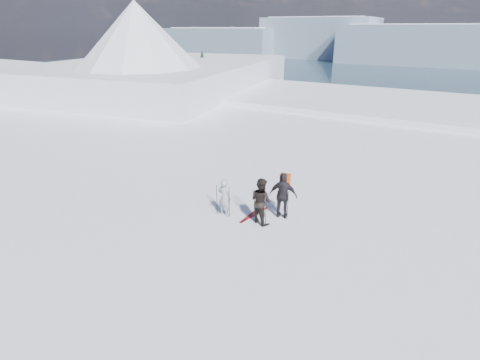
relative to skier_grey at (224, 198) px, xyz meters
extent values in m
plane|color=white|center=(2.34, 56.86, -18.27)|extent=(220.00, 208.01, 71.62)
cube|color=white|center=(2.34, 26.86, -7.27)|extent=(180.00, 16.00, 14.00)
plane|color=#1F3648|center=(2.34, 286.86, -30.77)|extent=(820.00, 820.00, 0.00)
cube|color=slate|center=(-277.66, 436.86, -13.77)|extent=(150.00, 80.00, 34.00)
cube|color=white|center=(-277.66, 436.86, 0.23)|extent=(127.50, 70.00, 8.00)
cube|color=slate|center=(-157.66, 466.86, -7.77)|extent=(130.00, 80.00, 46.00)
cube|color=white|center=(-157.66, 466.86, 12.23)|extent=(110.50, 70.00, 8.00)
cube|color=slate|center=(-37.66, 436.86, -11.77)|extent=(160.00, 80.00, 38.00)
cube|color=white|center=(-37.66, 436.86, 4.23)|extent=(136.00, 70.00, 8.00)
cube|color=white|center=(-25.66, 24.86, -5.77)|extent=(29.19, 35.68, 16.00)
cone|color=white|center=(-22.66, 18.86, 4.23)|extent=(18.00, 18.00, 9.00)
cone|color=white|center=(-30.66, 28.86, 0.23)|extent=(16.00, 16.00, 8.00)
cube|color=#2D2B28|center=(-19.66, 32.86, -9.77)|extent=(21.55, 17.87, 14.25)
cone|color=black|center=(-17.66, 26.86, -3.27)|extent=(6.16, 6.16, 11.00)
cone|color=black|center=(-19.66, 24.86, -4.27)|extent=(5.04, 5.04, 9.00)
cone|color=black|center=(-16.66, 31.86, -3.77)|extent=(5.60, 5.60, 10.00)
cone|color=black|center=(-22.66, 27.86, -3.27)|extent=(6.16, 6.16, 11.00)
cone|color=black|center=(-15.66, 28.86, -3.77)|extent=(5.60, 5.60, 10.00)
cone|color=black|center=(-24.66, 32.86, -2.77)|extent=(6.72, 6.72, 12.00)
imported|color=#999FA7|center=(0.00, 0.00, 0.00)|extent=(0.57, 0.38, 1.55)
imported|color=black|center=(1.52, 0.21, 0.15)|extent=(1.07, 0.95, 1.84)
imported|color=black|center=(2.08, 1.02, 0.17)|extent=(1.18, 0.69, 1.89)
cube|color=#D54D14|center=(2.02, 1.26, 1.41)|extent=(0.44, 0.31, 0.60)
cylinder|color=black|center=(-0.29, -0.11, -0.13)|extent=(0.02, 0.02, 1.28)
cylinder|color=black|center=(0.24, -0.03, -0.12)|extent=(0.02, 0.02, 1.31)
cylinder|color=black|center=(1.29, 0.11, -0.13)|extent=(0.02, 0.02, 1.29)
cylinder|color=black|center=(1.76, 0.18, -0.10)|extent=(0.02, 0.02, 1.34)
cylinder|color=black|center=(1.86, 0.98, -0.21)|extent=(0.02, 0.02, 1.13)
cylinder|color=black|center=(2.34, 0.89, -0.16)|extent=(0.02, 0.02, 1.22)
cube|color=black|center=(0.91, 0.58, -0.76)|extent=(0.15, 1.70, 0.03)
cube|color=black|center=(1.05, 0.58, -0.76)|extent=(0.39, 1.69, 0.03)
camera|label=1|loc=(7.34, -11.28, 6.32)|focal=28.00mm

